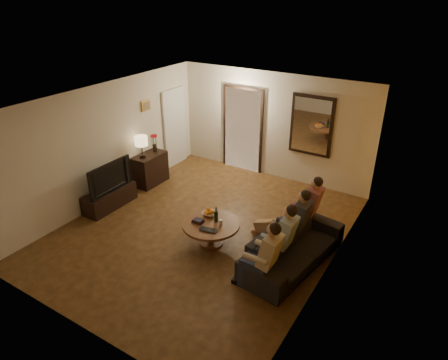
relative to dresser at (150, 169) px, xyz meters
The scene contains 33 objects.
floor 2.50m from the dresser, 24.53° to the right, with size 5.00×6.00×0.01m, color #412811.
ceiling 3.33m from the dresser, 24.53° to the right, with size 5.00×6.00×0.01m, color white.
back_wall 3.13m from the dresser, 41.25° to the left, with size 5.00×0.02×2.60m, color beige.
front_wall 4.70m from the dresser, 60.81° to the right, with size 5.00×0.02×2.60m, color beige.
left_wall 1.40m from the dresser, 103.68° to the right, with size 0.02×6.00×2.60m, color beige.
right_wall 4.95m from the dresser, 12.20° to the right, with size 0.02×6.00×2.60m, color beige.
orange_accent 4.94m from the dresser, 12.23° to the right, with size 0.01×6.00×2.60m, color orange.
kitchen_doorway 2.52m from the dresser, 53.41° to the left, with size 1.00×0.06×2.10m, color #FFE0A5.
door_trim 2.52m from the dresser, 53.27° to the left, with size 1.12×0.04×2.22m, color black.
fridge_glimpse 2.65m from the dresser, 49.03° to the left, with size 0.45×0.03×1.70m, color silver.
mirror_frame 3.94m from the dresser, 30.74° to the left, with size 1.00×0.05×1.40m, color black.
mirror_glass 3.93m from the dresser, 30.35° to the left, with size 0.86×0.02×1.26m, color white.
white_door 1.44m from the dresser, 99.37° to the left, with size 0.06×0.85×2.04m, color white.
framed_art 1.51m from the dresser, 128.87° to the left, with size 0.03×0.28×0.24m, color #B28C33.
art_canvas 1.51m from the dresser, 126.91° to the left, with size 0.01×0.22×0.18m, color brown.
dresser is the anchor object (origin of this frame).
table_lamp 0.68m from the dresser, 90.00° to the right, with size 0.30×0.30×0.54m, color beige, non-canonical shape.
flower_vase 0.64m from the dresser, 90.00° to the left, with size 0.14×0.14×0.44m, color red, non-canonical shape.
tv_stand 1.36m from the dresser, 90.00° to the right, with size 0.45×1.23×0.41m, color black.
tv 1.40m from the dresser, 90.00° to the right, with size 0.15×1.14×0.65m, color black.
sofa 4.31m from the dresser, 14.43° to the right, with size 0.86×2.19×0.64m, color black.
person_a 4.53m from the dresser, 25.85° to the right, with size 0.60×0.40×1.20m, color tan, non-canonical shape.
person_b 4.31m from the dresser, 18.64° to the right, with size 0.60×0.40×1.20m, color tan, non-canonical shape.
person_c 4.15m from the dresser, 10.76° to the right, with size 0.60×0.40×1.20m, color tan, non-canonical shape.
person_d 4.09m from the dresser, ahead, with size 0.60×0.40×1.20m, color tan, non-canonical shape.
dog 3.52m from the dresser, 11.17° to the right, with size 0.56×0.24×0.56m, color #A66C4C, non-canonical shape.
coffee_table 2.97m from the dresser, 26.88° to the right, with size 1.07×1.07×0.45m, color #5A331B.
bowl 2.72m from the dresser, 24.46° to the right, with size 0.26×0.26×0.06m, color white.
oranges 2.72m from the dresser, 24.46° to the right, with size 0.20×0.20×0.08m, color orange, non-canonical shape.
wine_bottle 2.98m from the dresser, 24.73° to the right, with size 0.07×0.07×0.31m, color black, non-canonical shape.
wine_glass 3.11m from the dresser, 24.56° to the right, with size 0.06×0.06×0.10m, color silver.
book_stack 2.83m from the dresser, 30.71° to the right, with size 0.20×0.15×0.07m, color black, non-canonical shape.
laptop 3.19m from the dresser, 30.56° to the right, with size 0.33×0.21×0.03m, color black.
Camera 1 is at (3.88, -5.48, 4.42)m, focal length 32.00 mm.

